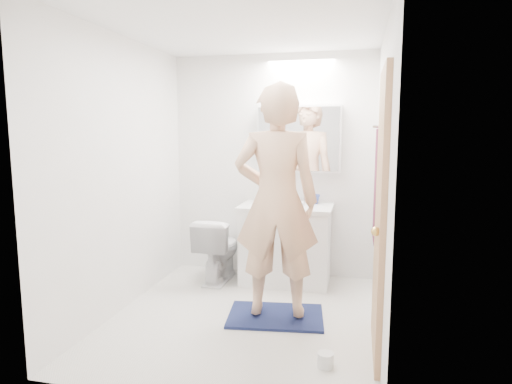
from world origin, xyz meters
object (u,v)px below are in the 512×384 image
(medicine_cabinet, at_px, (299,139))
(soap_bottle_a, at_px, (266,192))
(soap_bottle_b, at_px, (274,194))
(toothbrush_cup, at_px, (315,199))
(toilet_paper_roll, at_px, (325,360))
(vanity_cabinet, at_px, (286,246))
(person, at_px, (276,201))
(toilet, at_px, (218,249))

(medicine_cabinet, xyz_separation_m, soap_bottle_a, (-0.35, -0.06, -0.57))
(soap_bottle_b, relative_size, toothbrush_cup, 1.59)
(soap_bottle_b, bearing_deg, toilet_paper_roll, -68.50)
(vanity_cabinet, bearing_deg, person, -85.88)
(vanity_cabinet, relative_size, medicine_cabinet, 1.02)
(toilet, xyz_separation_m, toilet_paper_roll, (1.25, -1.51, -0.29))
(toilet, bearing_deg, vanity_cabinet, -169.38)
(toothbrush_cup, xyz_separation_m, toilet_paper_roll, (0.26, -1.78, -0.82))
(vanity_cabinet, bearing_deg, toothbrush_cup, 29.82)
(soap_bottle_b, height_order, toilet_paper_roll, soap_bottle_b)
(vanity_cabinet, height_order, toothbrush_cup, toothbrush_cup)
(medicine_cabinet, distance_m, person, 1.23)
(toilet, distance_m, soap_bottle_a, 0.79)
(vanity_cabinet, bearing_deg, soap_bottle_a, 148.98)
(vanity_cabinet, distance_m, toilet_paper_roll, 1.74)
(person, height_order, toilet_paper_roll, person)
(medicine_cabinet, xyz_separation_m, soap_bottle_b, (-0.26, -0.03, -0.59))
(toothbrush_cup, bearing_deg, toilet_paper_roll, -81.64)
(person, xyz_separation_m, soap_bottle_a, (-0.32, 1.07, -0.08))
(toilet, height_order, soap_bottle_b, soap_bottle_b)
(toilet, height_order, soap_bottle_a, soap_bottle_a)
(medicine_cabinet, bearing_deg, person, -91.54)
(vanity_cabinet, relative_size, person, 0.47)
(medicine_cabinet, bearing_deg, toilet_paper_roll, -76.36)
(soap_bottle_a, relative_size, soap_bottle_b, 1.29)
(vanity_cabinet, height_order, toilet_paper_roll, vanity_cabinet)
(toilet_paper_roll, bearing_deg, soap_bottle_a, 114.04)
(soap_bottle_a, height_order, toilet_paper_roll, soap_bottle_a)
(person, bearing_deg, soap_bottle_a, -80.76)
(toilet, distance_m, soap_bottle_b, 0.83)
(soap_bottle_a, relative_size, toothbrush_cup, 2.05)
(medicine_cabinet, relative_size, toilet, 1.29)
(soap_bottle_b, xyz_separation_m, toilet_paper_roll, (0.71, -1.80, -0.86))
(medicine_cabinet, relative_size, soap_bottle_a, 3.99)
(medicine_cabinet, height_order, toothbrush_cup, medicine_cabinet)
(vanity_cabinet, xyz_separation_m, toilet, (-0.71, -0.11, -0.05))
(toilet, relative_size, toilet_paper_roll, 6.20)
(toilet_paper_roll, bearing_deg, vanity_cabinet, 108.45)
(vanity_cabinet, bearing_deg, soap_bottle_b, 133.12)
(medicine_cabinet, height_order, soap_bottle_a, medicine_cabinet)
(toilet, xyz_separation_m, person, (0.77, -0.80, 0.66))
(toilet, distance_m, toothbrush_cup, 1.15)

